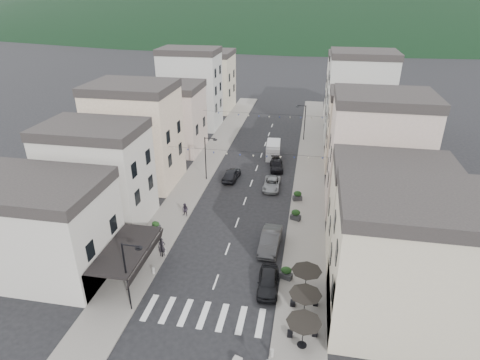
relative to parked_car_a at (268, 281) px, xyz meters
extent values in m
plane|color=black|center=(-4.60, -6.00, -0.74)|extent=(700.00, 700.00, 0.00)
cube|color=slate|center=(-12.10, 26.00, -0.68)|extent=(4.00, 76.00, 0.12)
cube|color=slate|center=(2.90, 26.00, -0.68)|extent=(4.00, 76.00, 0.12)
ellipsoid|color=black|center=(-4.60, 294.00, -0.74)|extent=(640.00, 360.00, 70.00)
cube|color=beige|center=(-20.10, -1.00, 3.26)|extent=(12.00, 8.00, 8.00)
cube|color=beige|center=(9.90, -2.00, 4.26)|extent=(10.00, 8.00, 10.00)
cube|color=black|center=(-12.10, -1.00, 2.46)|extent=(3.60, 7.50, 0.15)
cube|color=black|center=(-10.30, -1.00, 1.96)|extent=(0.34, 7.50, 0.99)
cylinder|color=black|center=(-10.40, -4.50, 0.86)|extent=(0.10, 0.10, 3.20)
cylinder|color=black|center=(-10.40, 2.50, 0.86)|extent=(0.10, 0.10, 3.20)
cube|color=beige|center=(-19.10, 8.00, 4.26)|extent=(10.00, 7.00, 10.00)
cube|color=#262323|center=(-19.10, 8.00, 9.76)|extent=(10.20, 7.14, 1.00)
cube|color=#BFA88F|center=(-19.10, 18.00, 5.26)|extent=(10.00, 8.00, 12.00)
cube|color=#262323|center=(-19.10, 18.00, 11.76)|extent=(10.20, 8.16, 1.00)
cube|color=#B39F91|center=(-19.10, 30.00, 4.01)|extent=(10.00, 8.00, 9.50)
cube|color=#262323|center=(-19.10, 30.00, 9.26)|extent=(10.20, 8.16, 1.00)
cube|color=#B2B1AC|center=(-19.10, 42.00, 5.76)|extent=(10.00, 7.00, 13.00)
cube|color=#262323|center=(-19.10, 42.00, 12.76)|extent=(10.20, 7.14, 1.00)
cube|color=beige|center=(-19.10, 54.00, 4.76)|extent=(10.00, 9.00, 11.00)
cube|color=#262323|center=(-19.10, 54.00, 10.76)|extent=(10.20, 9.18, 1.00)
cube|color=beige|center=(9.90, 6.00, 3.76)|extent=(10.00, 7.00, 9.00)
cube|color=#262323|center=(9.90, 6.00, 8.76)|extent=(10.20, 7.14, 1.00)
cube|color=#B39F91|center=(9.90, 16.00, 5.51)|extent=(10.00, 8.00, 12.50)
cube|color=#262323|center=(9.90, 16.00, 12.26)|extent=(10.20, 8.16, 1.00)
cube|color=#BFA88F|center=(9.90, 28.00, 4.26)|extent=(10.00, 7.00, 10.00)
cube|color=#262323|center=(9.90, 28.00, 9.76)|extent=(10.20, 7.14, 1.00)
cube|color=#B2B1AC|center=(9.90, 40.00, 6.01)|extent=(10.00, 8.00, 13.50)
cube|color=#262323|center=(9.90, 40.00, 13.26)|extent=(10.20, 8.16, 1.00)
cube|color=beige|center=(9.90, 52.00, 5.01)|extent=(10.00, 9.00, 11.50)
cube|color=#262323|center=(9.90, 52.00, 11.26)|extent=(10.20, 9.18, 1.00)
cylinder|color=black|center=(3.10, -6.00, 0.53)|extent=(0.06, 0.06, 2.30)
cone|color=black|center=(3.10, -6.00, 1.63)|extent=(2.50, 2.50, 0.55)
cylinder|color=black|center=(3.10, -6.00, -0.25)|extent=(0.70, 0.70, 0.04)
cylinder|color=black|center=(3.10, -3.20, 0.53)|extent=(0.06, 0.06, 2.30)
cone|color=black|center=(3.10, -3.20, 1.63)|extent=(2.50, 2.50, 0.55)
cylinder|color=black|center=(3.10, -3.20, -0.25)|extent=(0.70, 0.70, 0.04)
cylinder|color=black|center=(3.10, -0.40, 0.53)|extent=(0.06, 0.06, 2.30)
cone|color=black|center=(3.10, -0.40, 1.63)|extent=(2.50, 2.50, 0.55)
cylinder|color=black|center=(3.10, -0.40, -0.25)|extent=(0.70, 0.70, 0.04)
cylinder|color=black|center=(-10.70, -4.00, 2.26)|extent=(0.14, 0.14, 6.00)
cylinder|color=black|center=(-10.00, -4.00, 5.16)|extent=(1.40, 0.10, 0.10)
cylinder|color=black|center=(-9.35, -4.00, 5.01)|extent=(0.56, 0.56, 0.08)
cylinder|color=black|center=(-10.70, 20.00, 2.26)|extent=(0.14, 0.14, 6.00)
cylinder|color=black|center=(-10.00, 20.00, 5.16)|extent=(1.40, 0.10, 0.10)
cylinder|color=black|center=(-9.35, 20.00, 5.01)|extent=(0.56, 0.56, 0.08)
cylinder|color=black|center=(1.50, 38.00, 2.26)|extent=(0.14, 0.14, 6.00)
cylinder|color=black|center=(0.80, 38.00, 5.16)|extent=(1.40, 0.10, 0.10)
cylinder|color=black|center=(0.15, 38.00, 5.01)|extent=(0.56, 0.56, 0.08)
cylinder|color=gray|center=(-10.30, 0.00, -0.32)|extent=(0.26, 0.26, 0.60)
cylinder|color=gray|center=(-10.30, 3.00, -0.32)|extent=(0.26, 0.26, 0.60)
cylinder|color=gray|center=(1.10, 2.00, -0.32)|extent=(0.26, 0.26, 0.60)
cylinder|color=gray|center=(1.10, -7.00, -0.32)|extent=(0.26, 0.26, 0.60)
cylinder|color=black|center=(-4.60, 16.00, 5.26)|extent=(19.00, 0.02, 0.02)
cone|color=beige|center=(-13.31, 16.00, 5.07)|extent=(0.28, 0.28, 0.24)
cone|color=navy|center=(-11.72, 16.00, 4.98)|extent=(0.28, 0.28, 0.24)
cone|color=beige|center=(-10.14, 16.00, 4.91)|extent=(0.28, 0.28, 0.24)
cone|color=navy|center=(-8.56, 16.00, 4.84)|extent=(0.28, 0.28, 0.24)
cone|color=beige|center=(-6.97, 16.00, 4.80)|extent=(0.28, 0.28, 0.24)
cone|color=navy|center=(-5.39, 16.00, 4.77)|extent=(0.28, 0.28, 0.24)
cone|color=beige|center=(-3.81, 16.00, 4.77)|extent=(0.28, 0.28, 0.24)
cone|color=navy|center=(-2.22, 16.00, 4.80)|extent=(0.28, 0.28, 0.24)
cone|color=beige|center=(-0.64, 16.00, 4.84)|extent=(0.28, 0.28, 0.24)
cone|color=navy|center=(0.94, 16.00, 4.91)|extent=(0.28, 0.28, 0.24)
cone|color=beige|center=(2.53, 16.00, 4.98)|extent=(0.28, 0.28, 0.24)
cone|color=navy|center=(4.11, 16.00, 5.07)|extent=(0.28, 0.28, 0.24)
cylinder|color=black|center=(-4.60, 32.00, 5.26)|extent=(19.00, 0.02, 0.02)
cone|color=beige|center=(-13.31, 32.00, 5.07)|extent=(0.28, 0.28, 0.24)
cone|color=navy|center=(-11.72, 32.00, 4.98)|extent=(0.28, 0.28, 0.24)
cone|color=beige|center=(-10.14, 32.00, 4.91)|extent=(0.28, 0.28, 0.24)
cone|color=navy|center=(-8.56, 32.00, 4.84)|extent=(0.28, 0.28, 0.24)
cone|color=beige|center=(-6.97, 32.00, 4.80)|extent=(0.28, 0.28, 0.24)
cone|color=navy|center=(-5.39, 32.00, 4.77)|extent=(0.28, 0.28, 0.24)
cone|color=beige|center=(-3.81, 32.00, 4.77)|extent=(0.28, 0.28, 0.24)
cone|color=navy|center=(-2.22, 32.00, 4.80)|extent=(0.28, 0.28, 0.24)
cone|color=beige|center=(-0.64, 32.00, 4.84)|extent=(0.28, 0.28, 0.24)
cone|color=navy|center=(0.94, 32.00, 4.91)|extent=(0.28, 0.28, 0.24)
cone|color=beige|center=(2.53, 32.00, 4.98)|extent=(0.28, 0.28, 0.24)
cone|color=navy|center=(4.11, 32.00, 5.07)|extent=(0.28, 0.28, 0.24)
imported|color=black|center=(0.00, 0.00, 0.00)|extent=(1.99, 4.44, 1.48)
imported|color=#333335|center=(-0.51, 5.97, 0.11)|extent=(2.00, 5.22, 1.70)
imported|color=gray|center=(-1.80, 19.02, -0.11)|extent=(2.12, 4.53, 1.25)
imported|color=black|center=(-1.80, 25.11, -0.10)|extent=(2.35, 4.60, 1.28)
imported|color=black|center=(-7.40, 20.73, 0.00)|extent=(2.11, 4.50, 1.49)
cube|color=#BEBEC0|center=(-2.80, 29.89, 0.30)|extent=(2.30, 5.12, 2.08)
cube|color=#BEBEC0|center=(-2.76, 29.27, 1.39)|extent=(2.14, 3.45, 0.52)
cylinder|color=black|center=(-3.51, 27.96, -0.38)|extent=(0.31, 0.74, 0.73)
cylinder|color=black|center=(-1.85, 28.07, -0.38)|extent=(0.31, 0.74, 0.73)
cylinder|color=black|center=(-3.75, 31.71, -0.38)|extent=(0.31, 0.74, 0.73)
cylinder|color=black|center=(-2.09, 31.82, -0.38)|extent=(0.31, 0.74, 0.73)
imported|color=black|center=(-10.47, 2.70, 0.33)|extent=(0.81, 0.66, 1.91)
imported|color=#27212C|center=(-10.52, 10.15, 0.16)|extent=(0.87, 0.75, 1.57)
cube|color=#303033|center=(-12.24, 3.38, -0.38)|extent=(1.08, 0.76, 0.49)
ellipsoid|color=black|center=(-12.24, 3.38, 0.16)|extent=(0.86, 0.54, 0.62)
cube|color=#333335|center=(-12.69, 6.81, -0.38)|extent=(1.04, 0.72, 0.47)
ellipsoid|color=black|center=(-12.69, 6.81, 0.14)|extent=(0.83, 0.53, 0.61)
cube|color=#2C2D2F|center=(1.40, 1.48, -0.35)|extent=(1.21, 0.91, 0.54)
ellipsoid|color=black|center=(1.40, 1.48, 0.23)|extent=(0.94, 0.60, 0.68)
cube|color=#29292B|center=(1.65, 11.62, -0.34)|extent=(1.25, 0.97, 0.55)
ellipsoid|color=black|center=(1.65, 11.62, 0.26)|extent=(0.97, 0.62, 0.71)
cube|color=#2D2D2F|center=(1.61, 16.18, -0.35)|extent=(1.22, 0.91, 0.54)
ellipsoid|color=black|center=(1.61, 16.18, 0.25)|extent=(0.95, 0.61, 0.69)
camera|label=1|loc=(2.50, -26.88, 22.41)|focal=30.00mm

